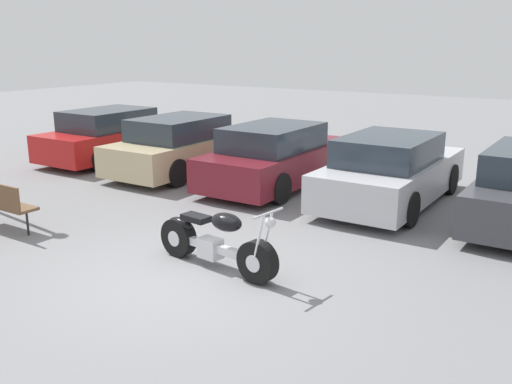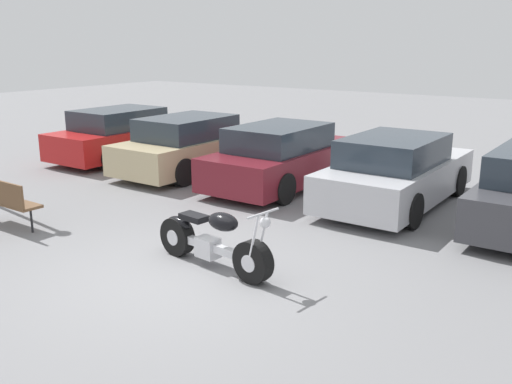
{
  "view_description": "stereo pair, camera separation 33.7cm",
  "coord_description": "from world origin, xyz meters",
  "px_view_note": "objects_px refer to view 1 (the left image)",
  "views": [
    {
      "loc": [
        4.96,
        -5.68,
        3.23
      ],
      "look_at": [
        0.06,
        1.9,
        0.85
      ],
      "focal_mm": 40.0,
      "sensor_mm": 36.0,
      "label": 1
    },
    {
      "loc": [
        5.24,
        -5.49,
        3.23
      ],
      "look_at": [
        0.06,
        1.9,
        0.85
      ],
      "focal_mm": 40.0,
      "sensor_mm": 36.0,
      "label": 2
    }
  ],
  "objects_px": {
    "motorcycle": "(214,242)",
    "parked_car_silver": "(391,171)",
    "parked_car_champagne": "(184,146)",
    "parked_car_maroon": "(277,157)",
    "park_bench": "(0,201)",
    "parked_car_red": "(114,136)"
  },
  "relations": [
    {
      "from": "parked_car_red",
      "to": "park_bench",
      "type": "distance_m",
      "value": 6.33
    },
    {
      "from": "parked_car_red",
      "to": "parked_car_maroon",
      "type": "bearing_deg",
      "value": -1.37
    },
    {
      "from": "motorcycle",
      "to": "park_bench",
      "type": "bearing_deg",
      "value": -171.13
    },
    {
      "from": "parked_car_silver",
      "to": "park_bench",
      "type": "relative_size",
      "value": 3.14
    },
    {
      "from": "parked_car_champagne",
      "to": "parked_car_red",
      "type": "bearing_deg",
      "value": 176.11
    },
    {
      "from": "parked_car_maroon",
      "to": "parked_car_silver",
      "type": "height_order",
      "value": "same"
    },
    {
      "from": "park_bench",
      "to": "parked_car_champagne",
      "type": "bearing_deg",
      "value": 93.32
    },
    {
      "from": "motorcycle",
      "to": "parked_car_silver",
      "type": "bearing_deg",
      "value": 78.95
    },
    {
      "from": "motorcycle",
      "to": "parked_car_champagne",
      "type": "height_order",
      "value": "parked_car_champagne"
    },
    {
      "from": "motorcycle",
      "to": "parked_car_silver",
      "type": "relative_size",
      "value": 0.5
    },
    {
      "from": "parked_car_champagne",
      "to": "parked_car_maroon",
      "type": "height_order",
      "value": "same"
    },
    {
      "from": "parked_car_silver",
      "to": "park_bench",
      "type": "xyz_separation_m",
      "value": [
        -5.11,
        -5.41,
        -0.13
      ]
    },
    {
      "from": "parked_car_red",
      "to": "parked_car_maroon",
      "type": "relative_size",
      "value": 1.0
    },
    {
      "from": "parked_car_maroon",
      "to": "park_bench",
      "type": "xyz_separation_m",
      "value": [
        -2.4,
        -5.43,
        -0.13
      ]
    },
    {
      "from": "park_bench",
      "to": "motorcycle",
      "type": "bearing_deg",
      "value": 8.87
    },
    {
      "from": "parked_car_red",
      "to": "parked_car_silver",
      "type": "distance_m",
      "value": 8.14
    },
    {
      "from": "parked_car_silver",
      "to": "parked_car_champagne",
      "type": "bearing_deg",
      "value": -179.59
    },
    {
      "from": "parked_car_red",
      "to": "parked_car_champagne",
      "type": "distance_m",
      "value": 2.72
    },
    {
      "from": "parked_car_maroon",
      "to": "parked_car_silver",
      "type": "relative_size",
      "value": 1.0
    },
    {
      "from": "parked_car_champagne",
      "to": "parked_car_maroon",
      "type": "relative_size",
      "value": 1.0
    },
    {
      "from": "parked_car_silver",
      "to": "park_bench",
      "type": "distance_m",
      "value": 7.45
    },
    {
      "from": "parked_car_champagne",
      "to": "park_bench",
      "type": "relative_size",
      "value": 3.14
    }
  ]
}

